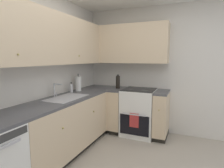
% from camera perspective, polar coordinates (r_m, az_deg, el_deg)
% --- Properties ---
extents(wall_back, '(4.03, 0.05, 2.52)m').
position_cam_1_polar(wall_back, '(2.79, -26.01, 2.01)').
color(wall_back, silver).
rests_on(wall_back, ground_plane).
extents(wall_right, '(0.05, 3.20, 2.52)m').
position_cam_1_polar(wall_right, '(3.85, 15.21, 3.93)').
color(wall_right, silver).
rests_on(wall_right, ground_plane).
extents(lower_cabinets_back, '(1.86, 0.62, 0.86)m').
position_cam_1_polar(lower_cabinets_back, '(3.06, -14.64, -12.82)').
color(lower_cabinets_back, beige).
rests_on(lower_cabinets_back, ground_plane).
extents(countertop_back, '(3.06, 0.60, 0.03)m').
position_cam_1_polar(countertop_back, '(2.94, -14.92, -4.68)').
color(countertop_back, '#4C4C51').
rests_on(countertop_back, lower_cabinets_back).
extents(lower_cabinets_right, '(0.62, 1.12, 0.86)m').
position_cam_1_polar(lower_cabinets_right, '(3.76, 7.98, -8.73)').
color(lower_cabinets_right, beige).
rests_on(lower_cabinets_right, ground_plane).
extents(countertop_right, '(0.60, 1.12, 0.03)m').
position_cam_1_polar(countertop_right, '(3.65, 8.10, -2.04)').
color(countertop_right, '#4C4C51').
rests_on(countertop_right, lower_cabinets_right).
extents(oven_range, '(0.68, 0.62, 1.05)m').
position_cam_1_polar(oven_range, '(3.76, 8.25, -8.37)').
color(oven_range, white).
rests_on(oven_range, ground_plane).
extents(upper_cabinets_back, '(2.74, 0.34, 0.76)m').
position_cam_1_polar(upper_cabinets_back, '(2.85, -19.90, 13.12)').
color(upper_cabinets_back, beige).
extents(upper_cabinets_right, '(0.32, 1.67, 0.76)m').
position_cam_1_polar(upper_cabinets_right, '(3.84, 4.25, 12.09)').
color(upper_cabinets_right, beige).
extents(sink, '(0.69, 0.40, 0.10)m').
position_cam_1_polar(sink, '(2.97, -13.74, -4.94)').
color(sink, '#B7B7BC').
rests_on(sink, countertop_back).
extents(faucet, '(0.07, 0.16, 0.22)m').
position_cam_1_polar(faucet, '(3.07, -16.90, -1.40)').
color(faucet, silver).
rests_on(faucet, countertop_back).
extents(soap_bottle, '(0.05, 0.05, 0.18)m').
position_cam_1_polar(soap_bottle, '(3.41, -12.35, -1.20)').
color(soap_bottle, silver).
rests_on(soap_bottle, countertop_back).
extents(paper_towel_roll, '(0.11, 0.11, 0.33)m').
position_cam_1_polar(paper_towel_roll, '(3.54, -10.29, 0.12)').
color(paper_towel_roll, white).
rests_on(paper_towel_roll, countertop_back).
extents(oil_bottle, '(0.08, 0.08, 0.28)m').
position_cam_1_polar(oil_bottle, '(3.76, 1.82, 0.63)').
color(oil_bottle, black).
rests_on(oil_bottle, countertop_right).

